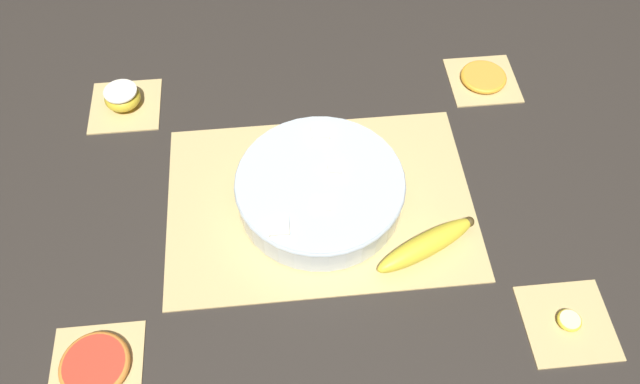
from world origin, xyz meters
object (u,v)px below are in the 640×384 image
Objects in this scene: fruit_salad_bowl at (320,188)px; grapefruit_slice at (95,365)px; banana_coin_single at (569,320)px; apple_half at (122,97)px; whole_banana at (427,245)px; orange_slice_whole at (484,77)px.

fruit_salad_bowl is 0.43m from grapefruit_slice.
apple_half is at bearing -36.39° from banana_coin_single.
whole_banana is 0.41m from orange_slice_whole.
apple_half is 0.69m from orange_slice_whole.
whole_banana is 1.79× the size of grapefruit_slice.
fruit_salad_bowl is 0.43m from apple_half.
fruit_salad_bowl reaches higher than apple_half.
orange_slice_whole is (-0.19, -0.37, -0.01)m from whole_banana.
grapefruit_slice is at bearing 15.58° from whole_banana.
banana_coin_single is at bearing 90.00° from orange_slice_whole.
whole_banana is 0.62m from apple_half.
fruit_salad_bowl is at bearing -36.06° from whole_banana.
banana_coin_single is at bearing 143.37° from whole_banana.
whole_banana is (-0.16, 0.11, -0.01)m from fruit_salad_bowl.
apple_half is 0.66× the size of grapefruit_slice.
fruit_salad_bowl reaches higher than orange_slice_whole.
fruit_salad_bowl is at bearing -143.61° from grapefruit_slice.
orange_slice_whole is at bearing 180.00° from apple_half.
apple_half is at bearing -36.41° from fruit_salad_bowl.
orange_slice_whole is 2.46× the size of banana_coin_single.
orange_slice_whole is 0.85m from grapefruit_slice.
grapefruit_slice is (0.34, 0.25, -0.03)m from fruit_salad_bowl.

